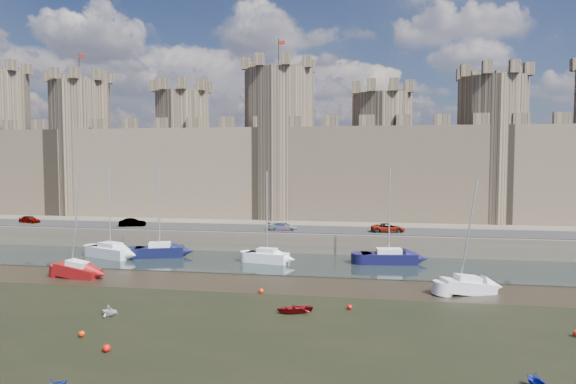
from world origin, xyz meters
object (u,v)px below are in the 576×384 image
car_0 (30,219)px  car_2 (283,227)px  sailboat_1 (160,250)px  sailboat_4 (78,270)px  sailboat_2 (267,256)px  car_3 (388,228)px  car_1 (132,223)px  sailboat_3 (389,257)px  sailboat_5 (468,285)px  sailboat_0 (111,251)px

car_0 → car_2: size_ratio=0.86×
car_2 → sailboat_1: sailboat_1 is taller
car_0 → sailboat_4: 28.38m
sailboat_2 → car_3: bearing=46.0°
car_3 → sailboat_2: 16.44m
car_2 → sailboat_2: size_ratio=0.37×
car_0 → car_3: 50.45m
car_1 → car_3: bearing=-109.1°
sailboat_3 → car_1: bearing=161.2°
sailboat_4 → sailboat_5: 36.87m
car_0 → sailboat_4: size_ratio=0.32×
car_3 → sailboat_1: size_ratio=0.37×
sailboat_0 → car_3: bearing=37.1°
sailboat_2 → sailboat_3: sailboat_3 is taller
sailboat_4 → sailboat_5: size_ratio=1.04×
sailboat_3 → sailboat_4: 32.63m
car_2 → sailboat_3: sailboat_3 is taller
sailboat_0 → sailboat_3: bearing=24.5°
car_0 → sailboat_5: bearing=-93.6°
sailboat_0 → sailboat_4: sailboat_0 is taller
sailboat_2 → car_0: bearing=176.8°
car_2 → sailboat_3: bearing=-118.1°
sailboat_0 → sailboat_4: size_ratio=1.07×
car_3 → sailboat_5: size_ratio=0.41×
car_1 → sailboat_5: sailboat_5 is taller
car_2 → sailboat_5: (19.59, -18.23, -2.33)m
sailboat_0 → sailboat_1: (5.66, 1.18, 0.01)m
car_2 → car_3: (13.18, 0.67, 0.02)m
sailboat_3 → sailboat_4: bearing=-165.9°
sailboat_1 → car_2: bearing=10.5°
car_2 → sailboat_3: size_ratio=0.36×
sailboat_2 → sailboat_1: bearing=-172.6°
car_3 → sailboat_0: size_ratio=0.37×
car_1 → car_3: (34.06, 0.29, -0.00)m
car_2 → sailboat_4: sailboat_4 is taller
sailboat_5 → sailboat_3: bearing=99.8°
car_3 → sailboat_4: bearing=114.2°
sailboat_4 → sailboat_5: (36.87, 0.22, -0.04)m
sailboat_0 → sailboat_2: size_ratio=1.09×
car_0 → sailboat_5: (56.85, -19.80, -2.34)m
car_1 → sailboat_0: sailboat_0 is taller
car_2 → sailboat_5: sailboat_5 is taller
car_1 → sailboat_5: 44.61m
car_1 → sailboat_2: bearing=-132.8°
sailboat_2 → sailboat_4: bearing=-137.4°
sailboat_3 → sailboat_4: sailboat_3 is taller
sailboat_3 → sailboat_5: bearing=-68.0°
sailboat_0 → sailboat_4: (1.95, -9.92, -0.09)m
sailboat_2 → sailboat_3: (13.47, 1.78, -0.00)m
car_2 → sailboat_1: bearing=117.2°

